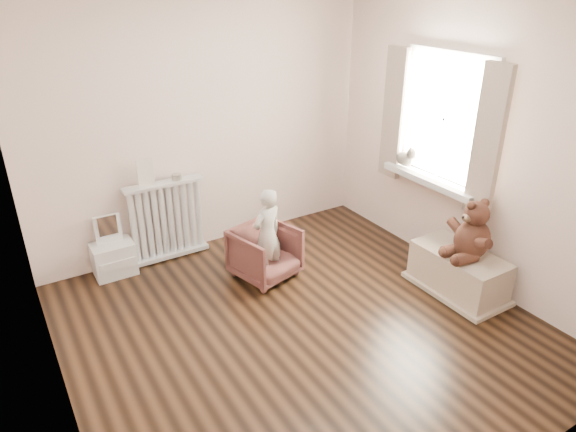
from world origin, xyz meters
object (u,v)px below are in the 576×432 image
toy_bench (459,272)px  radiator (168,223)px  child (267,235)px  plush_cat (405,157)px  toy_vanity (112,249)px  teddy_bear (474,229)px  armchair (265,253)px

toy_bench → radiator: bearing=135.9°
child → plush_cat: size_ratio=3.48×
toy_vanity → plush_cat: size_ratio=2.34×
toy_vanity → teddy_bear: size_ratio=1.13×
radiator → teddy_bear: size_ratio=1.55×
radiator → plush_cat: bearing=-25.1°
plush_cat → toy_vanity: bearing=160.3°
toy_vanity → teddy_bear: teddy_bear is taller
teddy_bear → plush_cat: plush_cat is taller
radiator → toy_vanity: radiator is taller
toy_bench → plush_cat: bearing=81.7°
toy_vanity → armchair: toy_vanity is taller
toy_bench → teddy_bear: teddy_bear is taller
toy_vanity → plush_cat: (2.75, -0.99, 0.72)m
toy_vanity → armchair: 1.47m
radiator → toy_bench: 2.84m
toy_vanity → child: (1.23, -0.85, 0.20)m
radiator → armchair: size_ratio=1.49×
armchair → toy_bench: (1.38, -1.14, -0.05)m
plush_cat → teddy_bear: bearing=-97.3°
armchair → teddy_bear: (1.39, -1.22, 0.42)m
toy_vanity → child: size_ratio=0.67×
toy_bench → teddy_bear: bearing=-85.7°
toy_bench → plush_cat: 1.25m
toy_vanity → child: 1.51m
child → armchair: bearing=-104.3°
toy_vanity → toy_bench: size_ratio=0.72×
toy_bench → teddy_bear: (0.01, -0.08, 0.47)m
child → teddy_bear: bearing=125.5°
radiator → child: child is taller
radiator → armchair: 1.07m
child → teddy_bear: 1.83m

